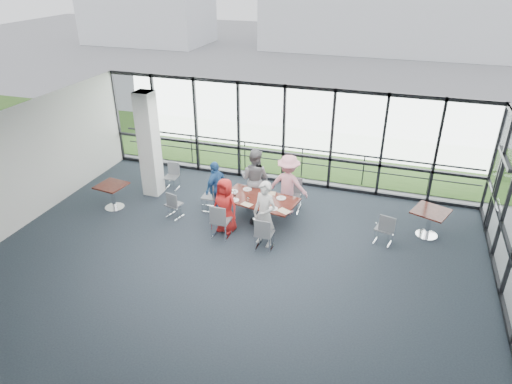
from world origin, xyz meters
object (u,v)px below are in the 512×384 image
(diner_near_right, at_px, (265,214))
(chair_main_end, at_px, (210,196))
(chair_main_fr, at_px, (292,196))
(chair_spare_lb, at_px, (171,177))
(structural_column, at_px, (149,145))
(diner_end, at_px, (216,187))
(diner_far_left, at_px, (254,179))
(diner_far_right, at_px, (288,185))
(chair_main_nr, at_px, (264,233))
(main_table, at_px, (259,202))
(diner_near_left, at_px, (225,206))
(side_table_left, at_px, (112,189))
(chair_main_nl, at_px, (221,220))
(chair_spare_la, at_px, (174,204))
(chair_spare_r, at_px, (384,228))
(chair_main_fl, at_px, (261,191))
(side_table_right, at_px, (430,215))

(diner_near_right, relative_size, chair_main_end, 2.02)
(chair_main_fr, distance_m, chair_spare_lb, 3.95)
(structural_column, distance_m, diner_end, 2.49)
(diner_far_left, relative_size, diner_far_right, 1.02)
(chair_main_nr, xyz_separation_m, chair_main_fr, (0.18, 2.07, 0.03))
(main_table, relative_size, diner_near_right, 1.23)
(diner_far_left, bearing_deg, diner_near_left, 84.76)
(main_table, xyz_separation_m, chair_spare_lb, (-3.27, 1.12, -0.22))
(side_table_left, relative_size, diner_near_left, 0.56)
(chair_main_nl, bearing_deg, diner_end, 118.03)
(side_table_left, xyz_separation_m, diner_end, (2.93, 0.77, 0.16))
(chair_main_nl, xyz_separation_m, chair_spare_lb, (-2.52, 2.07, -0.06))
(diner_near_left, height_order, chair_spare_lb, diner_near_left)
(chair_main_nl, distance_m, chair_spare_lb, 3.27)
(side_table_left, xyz_separation_m, chair_main_fr, (4.98, 1.44, -0.14))
(side_table_left, height_order, chair_spare_la, chair_spare_la)
(side_table_left, xyz_separation_m, diner_near_right, (4.74, -0.44, 0.26))
(diner_end, bearing_deg, diner_near_right, 70.07)
(diner_far_left, height_order, chair_spare_r, diner_far_left)
(chair_main_nl, height_order, chair_main_fr, chair_main_fr)
(chair_main_nl, bearing_deg, diner_near_right, 0.07)
(diner_end, bearing_deg, chair_main_nr, 66.93)
(chair_main_fl, relative_size, chair_spare_la, 1.14)
(main_table, relative_size, diner_far_right, 1.22)
(structural_column, bearing_deg, chair_main_fr, 2.72)
(main_table, xyz_separation_m, diner_far_right, (0.59, 0.81, 0.25))
(structural_column, relative_size, diner_near_left, 2.11)
(diner_far_left, height_order, chair_main_end, diner_far_left)
(diner_far_left, bearing_deg, diner_far_right, -176.43)
(diner_near_left, bearing_deg, main_table, 55.53)
(main_table, height_order, chair_main_nl, chair_main_nl)
(diner_end, height_order, chair_main_fr, diner_end)
(chair_main_fr, xyz_separation_m, chair_main_end, (-2.26, -0.66, -0.04))
(side_table_right, bearing_deg, chair_main_nl, -161.76)
(diner_near_left, distance_m, chair_main_nr, 1.36)
(diner_near_right, bearing_deg, diner_end, 164.33)
(diner_far_left, relative_size, chair_main_end, 2.07)
(diner_far_left, distance_m, diner_end, 1.13)
(structural_column, xyz_separation_m, diner_near_left, (2.94, -1.37, -0.84))
(main_table, relative_size, chair_spare_lb, 2.64)
(diner_near_right, distance_m, diner_far_right, 1.78)
(diner_far_left, bearing_deg, side_table_right, -175.22)
(side_table_right, height_order, chair_main_nl, chair_main_nl)
(diner_far_left, bearing_deg, side_table_left, 25.74)
(diner_far_right, xyz_separation_m, chair_main_fr, (0.09, 0.10, -0.41))
(side_table_right, height_order, diner_near_left, diner_near_left)
(chair_spare_lb, bearing_deg, chair_main_fl, 174.30)
(diner_far_right, height_order, chair_spare_la, diner_far_right)
(diner_near_right, distance_m, chair_spare_lb, 4.28)
(side_table_left, relative_size, diner_far_left, 0.48)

